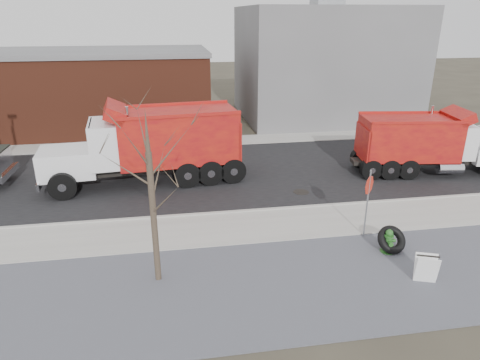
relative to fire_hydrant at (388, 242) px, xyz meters
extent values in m
plane|color=#383328|center=(-4.32, 2.25, -0.39)|extent=(120.00, 120.00, 0.00)
cube|color=slate|center=(-4.32, -1.25, -0.38)|extent=(60.00, 5.00, 0.03)
cube|color=#9E9B93|center=(-4.32, 2.50, -0.36)|extent=(60.00, 2.50, 0.06)
cube|color=#9E9B93|center=(-4.32, 3.80, -0.34)|extent=(60.00, 0.15, 0.11)
cube|color=black|center=(-4.32, 8.55, -0.38)|extent=(60.00, 9.40, 0.02)
cube|color=#9E9B93|center=(-4.32, 14.25, -0.36)|extent=(60.00, 2.00, 0.06)
cube|color=gray|center=(4.68, 20.25, 3.61)|extent=(12.00, 10.00, 8.00)
cube|color=maroon|center=(-14.32, 19.25, 2.11)|extent=(20.00, 8.00, 5.00)
cube|color=gray|center=(-14.32, 19.25, 4.76)|extent=(20.20, 8.20, 0.30)
cylinder|color=#382D23|center=(-7.52, -0.35, 1.61)|extent=(0.18, 0.18, 4.00)
cone|color=#382D23|center=(-7.52, -0.35, 4.21)|extent=(0.14, 0.14, 1.20)
cylinder|color=#2C6A28|center=(0.00, 0.01, -0.36)|extent=(0.45, 0.45, 0.06)
cylinder|color=#2C6A28|center=(0.00, 0.01, -0.05)|extent=(0.24, 0.24, 0.62)
cylinder|color=#2C6A28|center=(0.00, 0.01, 0.23)|extent=(0.31, 0.31, 0.05)
sphere|color=#2C6A28|center=(0.00, 0.01, 0.33)|extent=(0.25, 0.25, 0.25)
cylinder|color=#2C6A28|center=(0.00, 0.01, 0.43)|extent=(0.05, 0.05, 0.06)
cylinder|color=#2C6A28|center=(-0.17, 0.02, 0.04)|extent=(0.13, 0.12, 0.11)
cylinder|color=#2C6A28|center=(0.18, 0.00, 0.04)|extent=(0.13, 0.12, 0.11)
cylinder|color=#2C6A28|center=(-0.01, -0.17, 0.02)|extent=(0.16, 0.13, 0.15)
torus|color=black|center=(0.15, 0.07, 0.04)|extent=(1.04, 0.93, 0.90)
cylinder|color=gray|center=(-0.32, 1.15, 0.88)|extent=(0.05, 0.05, 2.54)
cylinder|color=red|center=(-0.32, 1.15, 1.60)|extent=(0.53, 0.49, 0.69)
cube|color=white|center=(0.24, -1.86, 0.07)|extent=(0.67, 0.42, 0.87)
cube|color=white|center=(0.30, -1.69, 0.07)|extent=(0.67, 0.42, 0.87)
cube|color=black|center=(0.27, -1.78, 0.50)|extent=(0.61, 0.25, 0.04)
cube|color=black|center=(5.68, 6.92, 0.22)|extent=(7.72, 1.83, 0.20)
cube|color=white|center=(6.71, 6.78, 1.33)|extent=(1.71, 2.24, 1.62)
cube|color=black|center=(7.45, 6.68, 1.78)|extent=(0.30, 1.79, 0.72)
cube|color=red|center=(4.52, 7.08, 1.42)|extent=(4.75, 2.75, 1.98)
cylinder|color=silver|center=(5.99, 7.74, 1.74)|extent=(0.14, 0.14, 2.16)
cylinder|color=black|center=(8.92, 7.45, 0.12)|extent=(1.02, 0.40, 0.99)
cylinder|color=black|center=(3.57, 8.09, 0.12)|extent=(1.02, 0.40, 0.99)
cylinder|color=black|center=(3.33, 6.38, 0.12)|extent=(1.02, 0.40, 0.99)
cube|color=black|center=(-8.01, 7.85, 0.32)|extent=(8.84, 1.83, 0.24)
cube|color=white|center=(-11.51, 7.49, 0.92)|extent=(2.57, 2.33, 1.18)
cube|color=silver|center=(-12.58, 7.38, 0.92)|extent=(0.25, 1.88, 1.08)
cube|color=white|center=(-9.62, 7.68, 1.67)|extent=(1.97, 2.64, 1.94)
cube|color=black|center=(-10.37, 7.61, 2.21)|extent=(0.27, 2.15, 0.86)
cube|color=red|center=(-6.61, 7.99, 1.78)|extent=(5.62, 3.12, 2.37)
cylinder|color=silver|center=(-8.67, 6.75, 2.16)|extent=(0.17, 0.17, 2.58)
cylinder|color=black|center=(-11.60, 6.31, 0.22)|extent=(1.21, 0.44, 1.18)
cylinder|color=black|center=(-11.83, 8.62, 0.22)|extent=(1.21, 0.44, 1.18)
cylinder|color=black|center=(-5.22, 7.09, 0.22)|extent=(1.21, 0.44, 1.18)
cylinder|color=black|center=(-5.43, 9.15, 0.22)|extent=(1.21, 0.44, 1.18)
cube|color=silver|center=(-14.47, 8.58, 0.78)|extent=(0.08, 1.68, 0.96)
camera|label=1|loc=(-6.87, -11.49, 7.03)|focal=32.00mm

